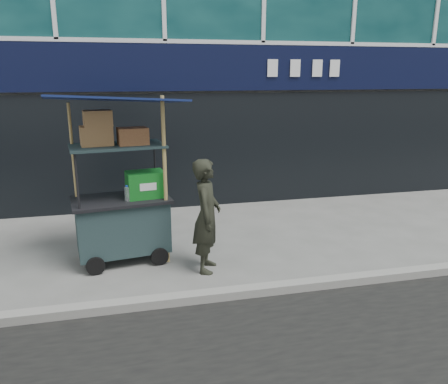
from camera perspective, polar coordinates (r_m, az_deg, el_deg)
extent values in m
plane|color=#60605C|center=(5.89, -2.76, -13.05)|extent=(80.00, 80.00, 0.00)
cube|color=gray|center=(5.69, -2.40, -13.45)|extent=(80.00, 0.18, 0.12)
cube|color=black|center=(9.02, -7.59, 15.79)|extent=(15.68, 0.06, 0.90)
cube|color=black|center=(9.20, -7.25, 5.14)|extent=(15.68, 0.04, 2.40)
cube|color=#1C2F30|center=(6.84, -13.12, -4.27)|extent=(1.43, 0.96, 0.78)
cylinder|color=black|center=(6.57, -16.43, -9.28)|extent=(0.27, 0.09, 0.27)
cylinder|color=black|center=(6.69, -8.39, -8.35)|extent=(0.27, 0.09, 0.27)
cube|color=black|center=(6.72, -13.33, -0.96)|extent=(1.53, 1.06, 0.04)
cylinder|color=black|center=(6.25, -18.64, 1.18)|extent=(0.04, 0.04, 0.83)
cylinder|color=black|center=(6.41, -7.71, 2.18)|extent=(0.04, 0.04, 0.83)
cylinder|color=black|center=(6.90, -18.95, 2.42)|extent=(0.04, 0.04, 0.83)
cylinder|color=black|center=(7.04, -9.00, 3.31)|extent=(0.04, 0.04, 0.83)
cube|color=#1C2F30|center=(6.55, -13.76, 5.87)|extent=(1.43, 0.96, 0.03)
cylinder|color=#9E7E47|center=(6.43, -7.68, 1.22)|extent=(0.06, 0.06, 2.50)
cylinder|color=#9E7E47|center=(6.94, -18.83, 1.08)|extent=(0.05, 0.05, 2.39)
cube|color=#0C1847|center=(6.48, -14.14, 11.68)|extent=(2.06, 1.58, 0.22)
cube|color=#106B1E|center=(6.67, -10.21, 1.01)|extent=(0.60, 0.46, 0.39)
cylinder|color=silver|center=(6.48, -12.54, -0.28)|extent=(0.08, 0.08, 0.22)
cylinder|color=#1742B3|center=(6.45, -12.60, 0.76)|extent=(0.04, 0.04, 0.02)
cube|color=#92613E|center=(6.55, -16.33, 7.07)|extent=(0.49, 0.39, 0.28)
cube|color=olive|center=(6.50, -11.82, 7.16)|extent=(0.46, 0.37, 0.24)
cube|color=#92613E|center=(6.50, -16.18, 9.25)|extent=(0.43, 0.34, 0.22)
imported|color=black|center=(6.24, -2.26, -3.13)|extent=(0.56, 0.70, 1.65)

